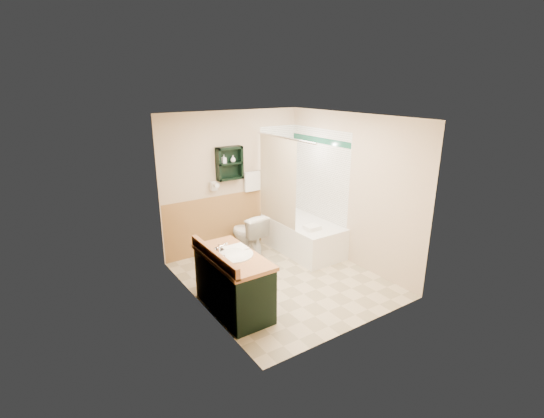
# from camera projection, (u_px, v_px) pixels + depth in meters

# --- Properties ---
(floor) EXTENTS (3.00, 3.00, 0.00)m
(floor) POSITION_uv_depth(u_px,v_px,m) (282.00, 279.00, 5.94)
(floor) COLOR #C9B793
(floor) RESTS_ON ground
(back_wall) EXTENTS (2.60, 0.04, 2.40)m
(back_wall) POSITION_uv_depth(u_px,v_px,m) (232.00, 182.00, 6.77)
(back_wall) COLOR beige
(back_wall) RESTS_ON ground
(left_wall) EXTENTS (0.04, 3.00, 2.40)m
(left_wall) POSITION_uv_depth(u_px,v_px,m) (196.00, 221.00, 4.87)
(left_wall) COLOR beige
(left_wall) RESTS_ON ground
(right_wall) EXTENTS (0.04, 3.00, 2.40)m
(right_wall) POSITION_uv_depth(u_px,v_px,m) (351.00, 190.00, 6.26)
(right_wall) COLOR beige
(right_wall) RESTS_ON ground
(ceiling) EXTENTS (2.60, 3.00, 0.04)m
(ceiling) POSITION_uv_depth(u_px,v_px,m) (284.00, 115.00, 5.19)
(ceiling) COLOR white
(ceiling) RESTS_ON back_wall
(wainscot_left) EXTENTS (2.98, 2.98, 1.00)m
(wainscot_left) POSITION_uv_depth(u_px,v_px,m) (202.00, 271.00, 5.10)
(wainscot_left) COLOR #AE8046
(wainscot_left) RESTS_ON left_wall
(wainscot_back) EXTENTS (2.58, 2.58, 1.00)m
(wainscot_back) POSITION_uv_depth(u_px,v_px,m) (234.00, 220.00, 6.96)
(wainscot_back) COLOR #AE8046
(wainscot_back) RESTS_ON back_wall
(mirror_frame) EXTENTS (1.30, 1.30, 1.00)m
(mirror_frame) POSITION_uv_depth(u_px,v_px,m) (219.00, 208.00, 4.37)
(mirror_frame) COLOR olive
(mirror_frame) RESTS_ON left_wall
(mirror_glass) EXTENTS (1.20, 1.20, 0.90)m
(mirror_glass) POSITION_uv_depth(u_px,v_px,m) (219.00, 208.00, 4.37)
(mirror_glass) COLOR white
(mirror_glass) RESTS_ON left_wall
(tile_right) EXTENTS (1.50, 1.50, 2.10)m
(tile_right) POSITION_uv_depth(u_px,v_px,m) (318.00, 189.00, 6.88)
(tile_right) COLOR white
(tile_right) RESTS_ON right_wall
(tile_back) EXTENTS (0.95, 0.95, 2.10)m
(tile_back) POSITION_uv_depth(u_px,v_px,m) (282.00, 183.00, 7.32)
(tile_back) COLOR white
(tile_back) RESTS_ON back_wall
(tile_accent) EXTENTS (1.50, 1.50, 0.10)m
(tile_accent) POSITION_uv_depth(u_px,v_px,m) (320.00, 140.00, 6.61)
(tile_accent) COLOR #164D39
(tile_accent) RESTS_ON right_wall
(wall_shelf) EXTENTS (0.45, 0.15, 0.55)m
(wall_shelf) POSITION_uv_depth(u_px,v_px,m) (230.00, 163.00, 6.52)
(wall_shelf) COLOR black
(wall_shelf) RESTS_ON back_wall
(hair_dryer) EXTENTS (0.10, 0.24, 0.18)m
(hair_dryer) POSITION_uv_depth(u_px,v_px,m) (213.00, 186.00, 6.49)
(hair_dryer) COLOR silver
(hair_dryer) RESTS_ON back_wall
(towel_bar) EXTENTS (0.40, 0.06, 0.40)m
(towel_bar) POSITION_uv_depth(u_px,v_px,m) (252.00, 171.00, 6.85)
(towel_bar) COLOR white
(towel_bar) RESTS_ON back_wall
(curtain_rod) EXTENTS (0.03, 1.60, 0.03)m
(curtain_rod) POSITION_uv_depth(u_px,v_px,m) (284.00, 138.00, 6.19)
(curtain_rod) COLOR silver
(curtain_rod) RESTS_ON back_wall
(shower_curtain) EXTENTS (1.05, 1.05, 1.70)m
(shower_curtain) POSITION_uv_depth(u_px,v_px,m) (277.00, 187.00, 6.59)
(shower_curtain) COLOR beige
(shower_curtain) RESTS_ON curtain_rod
(vanity) EXTENTS (0.59, 1.22, 0.77)m
(vanity) POSITION_uv_depth(u_px,v_px,m) (234.00, 283.00, 5.04)
(vanity) COLOR black
(vanity) RESTS_ON ground
(bathtub) EXTENTS (0.81, 1.50, 0.54)m
(bathtub) POSITION_uv_depth(u_px,v_px,m) (303.00, 236.00, 6.89)
(bathtub) COLOR white
(bathtub) RESTS_ON ground
(toilet) EXTENTS (0.48, 0.77, 0.73)m
(toilet) POSITION_uv_depth(u_px,v_px,m) (248.00, 235.00, 6.69)
(toilet) COLOR white
(toilet) RESTS_ON ground
(counter_towel) EXTENTS (0.29, 0.23, 0.04)m
(counter_towel) POSITION_uv_depth(u_px,v_px,m) (235.00, 249.00, 5.05)
(counter_towel) COLOR white
(counter_towel) RESTS_ON vanity
(vanity_book) EXTENTS (0.18, 0.07, 0.24)m
(vanity_book) POSITION_uv_depth(u_px,v_px,m) (215.00, 245.00, 4.91)
(vanity_book) COLOR black
(vanity_book) RESTS_ON vanity
(tub_towel) EXTENTS (0.24, 0.20, 0.07)m
(tub_towel) POSITION_uv_depth(u_px,v_px,m) (312.00, 228.00, 6.41)
(tub_towel) COLOR white
(tub_towel) RESTS_ON bathtub
(soap_bottle_a) EXTENTS (0.08, 0.15, 0.06)m
(soap_bottle_a) POSITION_uv_depth(u_px,v_px,m) (224.00, 161.00, 6.44)
(soap_bottle_a) COLOR white
(soap_bottle_a) RESTS_ON wall_shelf
(soap_bottle_b) EXTENTS (0.10, 0.12, 0.09)m
(soap_bottle_b) POSITION_uv_depth(u_px,v_px,m) (233.00, 160.00, 6.53)
(soap_bottle_b) COLOR white
(soap_bottle_b) RESTS_ON wall_shelf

